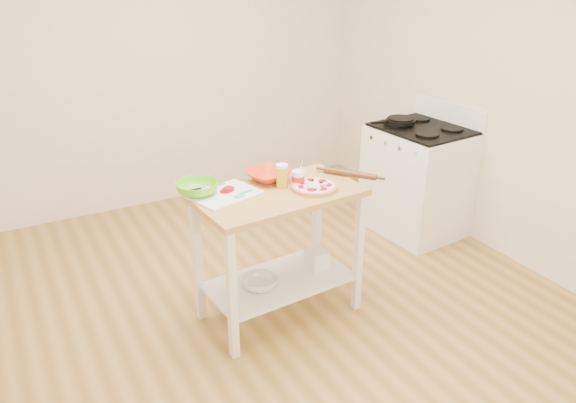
{
  "coord_description": "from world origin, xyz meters",
  "views": [
    {
      "loc": [
        -1.5,
        -2.86,
        2.28
      ],
      "look_at": [
        0.12,
        0.07,
        0.78
      ],
      "focal_mm": 35.0,
      "sensor_mm": 36.0,
      "label": 1
    }
  ],
  "objects_px": {
    "pizza": "(314,186)",
    "shelf_glass_bowl": "(260,283)",
    "spatula": "(243,194)",
    "rolling_pin": "(350,174)",
    "skillet": "(400,121)",
    "yogurt_tub": "(298,178)",
    "beer_pint": "(282,176)",
    "gas_stove": "(418,180)",
    "shelf_bin": "(317,259)",
    "prep_island": "(279,229)",
    "knife": "(201,189)",
    "cutting_board": "(224,194)",
    "orange_bowl": "(268,175)",
    "green_bowl": "(197,188)"
  },
  "relations": [
    {
      "from": "pizza",
      "to": "yogurt_tub",
      "type": "bearing_deg",
      "value": 122.52
    },
    {
      "from": "knife",
      "to": "shelf_glass_bowl",
      "type": "height_order",
      "value": "knife"
    },
    {
      "from": "pizza",
      "to": "spatula",
      "type": "xyz_separation_m",
      "value": [
        -0.44,
        0.11,
        -0.0
      ]
    },
    {
      "from": "yogurt_tub",
      "to": "spatula",
      "type": "bearing_deg",
      "value": 177.83
    },
    {
      "from": "beer_pint",
      "to": "orange_bowl",
      "type": "bearing_deg",
      "value": 98.44
    },
    {
      "from": "skillet",
      "to": "green_bowl",
      "type": "height_order",
      "value": "skillet"
    },
    {
      "from": "skillet",
      "to": "yogurt_tub",
      "type": "distance_m",
      "value": 1.52
    },
    {
      "from": "yogurt_tub",
      "to": "rolling_pin",
      "type": "height_order",
      "value": "yogurt_tub"
    },
    {
      "from": "knife",
      "to": "shelf_bin",
      "type": "height_order",
      "value": "knife"
    },
    {
      "from": "prep_island",
      "to": "shelf_bin",
      "type": "bearing_deg",
      "value": 3.83
    },
    {
      "from": "pizza",
      "to": "spatula",
      "type": "height_order",
      "value": "pizza"
    },
    {
      "from": "prep_island",
      "to": "shelf_bin",
      "type": "relative_size",
      "value": 8.39
    },
    {
      "from": "rolling_pin",
      "to": "shelf_glass_bowl",
      "type": "relative_size",
      "value": 1.54
    },
    {
      "from": "orange_bowl",
      "to": "beer_pint",
      "type": "distance_m",
      "value": 0.16
    },
    {
      "from": "spatula",
      "to": "rolling_pin",
      "type": "height_order",
      "value": "rolling_pin"
    },
    {
      "from": "knife",
      "to": "green_bowl",
      "type": "height_order",
      "value": "green_bowl"
    },
    {
      "from": "pizza",
      "to": "shelf_glass_bowl",
      "type": "relative_size",
      "value": 1.25
    },
    {
      "from": "rolling_pin",
      "to": "shelf_bin",
      "type": "height_order",
      "value": "rolling_pin"
    },
    {
      "from": "cutting_board",
      "to": "rolling_pin",
      "type": "xyz_separation_m",
      "value": [
        0.86,
        -0.12,
        0.01
      ]
    },
    {
      "from": "prep_island",
      "to": "pizza",
      "type": "xyz_separation_m",
      "value": [
        0.22,
        -0.06,
        0.27
      ]
    },
    {
      "from": "skillet",
      "to": "shelf_glass_bowl",
      "type": "xyz_separation_m",
      "value": [
        -1.69,
        -0.73,
        -0.68
      ]
    },
    {
      "from": "spatula",
      "to": "orange_bowl",
      "type": "bearing_deg",
      "value": 21.59
    },
    {
      "from": "yogurt_tub",
      "to": "rolling_pin",
      "type": "xyz_separation_m",
      "value": [
        0.38,
        -0.03,
        -0.03
      ]
    },
    {
      "from": "green_bowl",
      "to": "rolling_pin",
      "type": "relative_size",
      "value": 0.72
    },
    {
      "from": "gas_stove",
      "to": "green_bowl",
      "type": "relative_size",
      "value": 4.26
    },
    {
      "from": "green_bowl",
      "to": "yogurt_tub",
      "type": "xyz_separation_m",
      "value": [
        0.62,
        -0.17,
        0.01
      ]
    },
    {
      "from": "knife",
      "to": "green_bowl",
      "type": "bearing_deg",
      "value": -134.99
    },
    {
      "from": "skillet",
      "to": "spatula",
      "type": "height_order",
      "value": "skillet"
    },
    {
      "from": "knife",
      "to": "rolling_pin",
      "type": "relative_size",
      "value": 0.74
    },
    {
      "from": "beer_pint",
      "to": "shelf_glass_bowl",
      "type": "relative_size",
      "value": 0.65
    },
    {
      "from": "prep_island",
      "to": "shelf_glass_bowl",
      "type": "distance_m",
      "value": 0.38
    },
    {
      "from": "beer_pint",
      "to": "gas_stove",
      "type": "bearing_deg",
      "value": 16.99
    },
    {
      "from": "gas_stove",
      "to": "skillet",
      "type": "distance_m",
      "value": 0.54
    },
    {
      "from": "gas_stove",
      "to": "yogurt_tub",
      "type": "xyz_separation_m",
      "value": [
        -1.49,
        -0.51,
        0.48
      ]
    },
    {
      "from": "prep_island",
      "to": "shelf_glass_bowl",
      "type": "xyz_separation_m",
      "value": [
        -0.16,
        -0.03,
        -0.34
      ]
    },
    {
      "from": "orange_bowl",
      "to": "rolling_pin",
      "type": "xyz_separation_m",
      "value": [
        0.51,
        -0.21,
        -0.01
      ]
    },
    {
      "from": "pizza",
      "to": "shelf_bin",
      "type": "distance_m",
      "value": 0.6
    },
    {
      "from": "skillet",
      "to": "knife",
      "type": "distance_m",
      "value": 2.01
    },
    {
      "from": "shelf_bin",
      "to": "prep_island",
      "type": "bearing_deg",
      "value": -176.17
    },
    {
      "from": "prep_island",
      "to": "orange_bowl",
      "type": "distance_m",
      "value": 0.37
    },
    {
      "from": "beer_pint",
      "to": "yogurt_tub",
      "type": "height_order",
      "value": "yogurt_tub"
    },
    {
      "from": "prep_island",
      "to": "knife",
      "type": "distance_m",
      "value": 0.56
    },
    {
      "from": "green_bowl",
      "to": "shelf_glass_bowl",
      "type": "height_order",
      "value": "green_bowl"
    },
    {
      "from": "yogurt_tub",
      "to": "shelf_glass_bowl",
      "type": "bearing_deg",
      "value": -169.0
    },
    {
      "from": "cutting_board",
      "to": "yogurt_tub",
      "type": "distance_m",
      "value": 0.49
    },
    {
      "from": "green_bowl",
      "to": "beer_pint",
      "type": "relative_size",
      "value": 1.7
    },
    {
      "from": "pizza",
      "to": "knife",
      "type": "relative_size",
      "value": 1.1
    },
    {
      "from": "pizza",
      "to": "rolling_pin",
      "type": "xyz_separation_m",
      "value": [
        0.32,
        0.06,
        0.0
      ]
    },
    {
      "from": "cutting_board",
      "to": "spatula",
      "type": "relative_size",
      "value": 3.19
    },
    {
      "from": "cutting_board",
      "to": "knife",
      "type": "bearing_deg",
      "value": 113.39
    }
  ]
}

